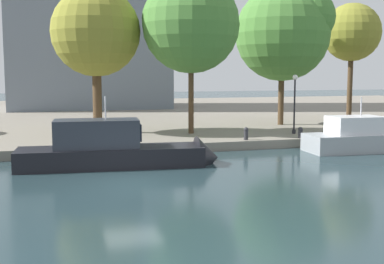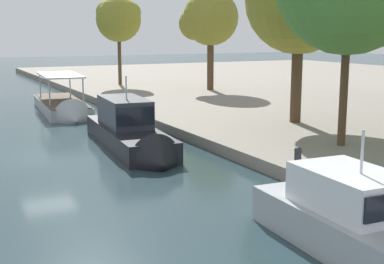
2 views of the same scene
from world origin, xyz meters
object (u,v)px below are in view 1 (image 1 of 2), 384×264
(mooring_bollard_1, at_px, (246,133))
(lamp_post, at_px, (295,99))
(tree_0, at_px, (351,33))
(tree_5, at_px, (92,31))
(tree_3, at_px, (186,24))
(motor_yacht_1, at_px, (121,153))
(mooring_bollard_0, at_px, (300,132))
(mooring_bollard_2, at_px, (382,129))
(motor_yacht_2, at_px, (370,142))
(tree_4, at_px, (287,31))

(mooring_bollard_1, distance_m, lamp_post, 5.53)
(tree_0, relative_size, tree_5, 1.03)
(tree_3, bearing_deg, motor_yacht_1, -124.78)
(motor_yacht_1, distance_m, mooring_bollard_0, 13.19)
(mooring_bollard_2, bearing_deg, tree_3, 160.78)
(motor_yacht_2, distance_m, lamp_post, 6.38)
(motor_yacht_1, bearing_deg, mooring_bollard_2, 17.10)
(motor_yacht_2, height_order, tree_0, tree_0)
(motor_yacht_2, relative_size, tree_5, 0.80)
(motor_yacht_2, height_order, tree_3, tree_3)
(tree_5, bearing_deg, motor_yacht_1, -88.22)
(motor_yacht_1, bearing_deg, mooring_bollard_1, 29.16)
(tree_0, relative_size, tree_3, 0.96)
(mooring_bollard_2, bearing_deg, mooring_bollard_1, -178.87)
(motor_yacht_1, xyz_separation_m, mooring_bollard_2, (19.41, 4.15, 0.27))
(mooring_bollard_1, bearing_deg, mooring_bollard_0, -3.07)
(tree_4, bearing_deg, motor_yacht_1, -142.25)
(mooring_bollard_0, relative_size, mooring_bollard_1, 0.91)
(motor_yacht_1, height_order, lamp_post, lamp_post)
(tree_0, bearing_deg, motor_yacht_2, -118.87)
(tree_5, bearing_deg, mooring_bollard_2, -18.72)
(mooring_bollard_0, bearing_deg, motor_yacht_1, -163.54)
(mooring_bollard_2, xyz_separation_m, tree_4, (-3.55, 8.13, 7.49))
(motor_yacht_2, distance_m, tree_0, 17.69)
(mooring_bollard_2, relative_size, lamp_post, 0.17)
(motor_yacht_2, distance_m, mooring_bollard_0, 4.47)
(lamp_post, bearing_deg, tree_0, 39.92)
(motor_yacht_1, bearing_deg, tree_5, 96.80)
(motor_yacht_1, xyz_separation_m, mooring_bollard_0, (12.64, 3.74, 0.29))
(tree_3, distance_m, tree_5, 6.78)
(mooring_bollard_0, distance_m, mooring_bollard_2, 6.78)
(tree_0, xyz_separation_m, tree_5, (-24.01, -3.84, -0.68))
(mooring_bollard_1, bearing_deg, lamp_post, 25.06)
(motor_yacht_2, distance_m, tree_5, 20.55)
(mooring_bollard_2, xyz_separation_m, tree_0, (4.27, 10.53, 7.64))
(motor_yacht_1, relative_size, tree_4, 0.94)
(mooring_bollard_2, bearing_deg, mooring_bollard_0, -176.49)
(lamp_post, relative_size, tree_4, 0.37)
(mooring_bollard_2, height_order, tree_5, tree_5)
(mooring_bollard_1, xyz_separation_m, tree_4, (7.06, 8.34, 7.43))
(tree_3, bearing_deg, lamp_post, -20.10)
(mooring_bollard_0, xyz_separation_m, lamp_post, (0.79, 2.37, 2.13))
(motor_yacht_2, bearing_deg, tree_3, 144.62)
(mooring_bollard_1, bearing_deg, tree_4, 49.73)
(motor_yacht_2, xyz_separation_m, mooring_bollard_2, (3.34, 3.27, 0.40))
(lamp_post, xyz_separation_m, tree_0, (10.24, 8.57, 5.50))
(tree_4, xyz_separation_m, tree_5, (-16.19, -1.43, -0.53))
(mooring_bollard_2, distance_m, tree_0, 13.69)
(mooring_bollard_0, distance_m, tree_4, 11.80)
(mooring_bollard_0, distance_m, tree_0, 17.31)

